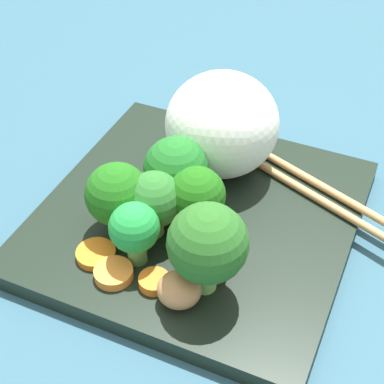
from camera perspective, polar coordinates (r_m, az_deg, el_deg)
ground_plane at (r=48.21cm, az=0.53°, el=-4.01°), size 110.00×110.00×2.00cm
square_plate at (r=46.98cm, az=0.55°, el=-2.53°), size 24.56×24.56×1.48cm
rice_mound at (r=48.19cm, az=2.88°, el=6.44°), size 12.66×12.69×8.52cm
broccoli_floret_0 at (r=44.89cm, az=-1.42°, el=2.36°), size 4.91×4.91×6.16cm
broccoli_floret_1 at (r=41.01cm, az=-5.50°, el=-3.55°), size 3.57×3.57×4.99cm
broccoli_floret_2 at (r=42.95cm, az=0.42°, el=-0.44°), size 4.28×4.28×5.56cm
broccoli_floret_3 at (r=43.24cm, az=-7.13°, el=-0.32°), size 4.70×4.70×5.78cm
broccoli_floret_4 at (r=37.81cm, az=1.48°, el=-5.04°), size 5.29×5.29×7.31cm
broccoli_floret_5 at (r=42.76cm, az=-3.59°, el=-0.81°), size 4.14×4.14×5.41cm
carrot_slice_0 at (r=43.51cm, az=-9.13°, el=-5.85°), size 3.12×3.12×0.57cm
carrot_slice_1 at (r=43.32cm, az=-0.47°, el=-5.48°), size 3.18×3.18×0.50cm
carrot_slice_2 at (r=41.30cm, az=-3.62°, el=-8.49°), size 2.82×2.82×0.70cm
carrot_slice_3 at (r=46.46cm, az=-4.19°, el=-1.45°), size 3.91×3.91×0.68cm
carrot_slice_4 at (r=42.05cm, az=-7.47°, el=-7.66°), size 3.82×3.82×0.70cm
pepper_chunk_3 at (r=42.20cm, az=2.19°, el=-6.38°), size 2.74×2.76×1.29cm
chicken_piece_0 at (r=39.70cm, az=-1.22°, el=-9.28°), size 3.77×3.68×2.36cm
chicken_piece_4 at (r=46.21cm, az=-6.69°, el=-0.49°), size 3.66×4.33×2.42cm
chopstick_pair at (r=50.51cm, az=8.13°, el=2.30°), size 23.31×9.57×0.64cm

